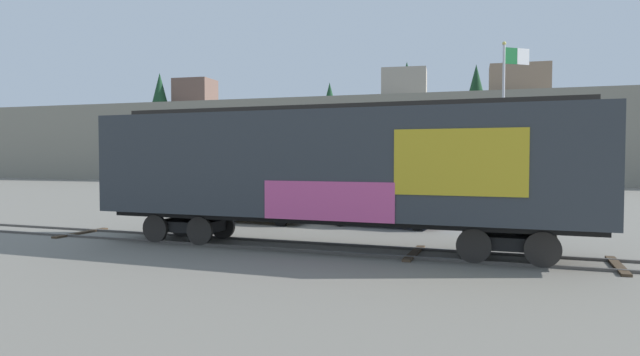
{
  "coord_description": "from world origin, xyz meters",
  "views": [
    {
      "loc": [
        4.41,
        -15.71,
        2.83
      ],
      "look_at": [
        -1.11,
        1.96,
        2.1
      ],
      "focal_mm": 30.19,
      "sensor_mm": 36.0,
      "label": 1
    }
  ],
  "objects_px": {
    "flagpole": "(508,106)",
    "parked_car_tan": "(255,203)",
    "freight_car": "(332,167)",
    "parked_car_blue": "(384,206)"
  },
  "relations": [
    {
      "from": "freight_car",
      "to": "flagpole",
      "type": "bearing_deg",
      "value": 64.63
    },
    {
      "from": "flagpole",
      "to": "parked_car_tan",
      "type": "relative_size",
      "value": 1.7
    },
    {
      "from": "flagpole",
      "to": "parked_car_blue",
      "type": "distance_m",
      "value": 8.53
    },
    {
      "from": "freight_car",
      "to": "parked_car_blue",
      "type": "height_order",
      "value": "freight_car"
    },
    {
      "from": "parked_car_blue",
      "to": "flagpole",
      "type": "bearing_deg",
      "value": 47.64
    },
    {
      "from": "freight_car",
      "to": "parked_car_blue",
      "type": "distance_m",
      "value": 6.26
    },
    {
      "from": "flagpole",
      "to": "parked_car_blue",
      "type": "relative_size",
      "value": 1.69
    },
    {
      "from": "flagpole",
      "to": "parked_car_tan",
      "type": "distance_m",
      "value": 12.77
    },
    {
      "from": "flagpole",
      "to": "parked_car_blue",
      "type": "bearing_deg",
      "value": -132.36
    },
    {
      "from": "flagpole",
      "to": "parked_car_tan",
      "type": "xyz_separation_m",
      "value": [
        -10.53,
        -5.71,
        -4.44
      ]
    }
  ]
}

